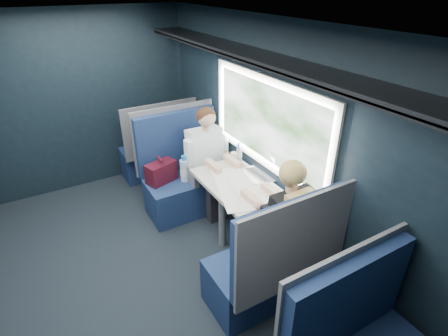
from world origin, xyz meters
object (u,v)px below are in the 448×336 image
woman (284,218)px  laptop (263,169)px  man (209,157)px  cup (234,156)px  bottle_small (239,153)px  table (235,189)px  seat_bay_near (184,177)px  seat_row_front (158,150)px  seat_bay_far (270,267)px

woman → laptop: 0.76m
man → cup: bearing=-54.1°
man → cup: 0.33m
bottle_small → cup: 0.08m
table → seat_bay_near: size_ratio=0.79×
laptop → cup: (-0.09, 0.44, -0.02)m
seat_bay_near → seat_row_front: bearing=89.1°
seat_bay_near → cup: bearing=-43.9°
table → man: 0.70m
man → bottle_small: size_ratio=5.85×
seat_bay_near → seat_bay_far: (0.01, -1.75, -0.01)m
seat_bay_far → cup: 1.43m
seat_bay_near → seat_row_front: seat_bay_near is taller
table → laptop: 0.37m
seat_bay_far → seat_row_front: bearing=90.0°
seat_bay_far → laptop: seat_bay_far is taller
cup → table: bearing=-120.1°
woman → laptop: (0.28, 0.71, 0.08)m
man → cup: size_ratio=14.01×
seat_bay_near → man: size_ratio=0.95×
seat_bay_far → laptop: 1.09m
table → bottle_small: bottle_small is taller
seat_bay_far → cup: size_ratio=13.35×
seat_bay_near → man: (0.26, -0.18, 0.30)m
woman → seat_bay_far: bearing=-146.2°
seat_row_front → woman: 2.54m
woman → laptop: size_ratio=3.39×
bottle_small → laptop: bearing=-83.4°
table → man: size_ratio=0.76×
table → cup: cup is taller
man → table: bearing=-95.5°
man → bottle_small: man is taller
cup → bottle_small: bearing=-43.9°
seat_bay_near → seat_bay_far: 1.75m
man → cup: man is taller
seat_row_front → cup: seat_row_front is taller
man → laptop: bearing=-68.5°
woman → seat_bay_near: bearing=99.5°
seat_bay_far → bottle_small: 1.43m
woman → laptop: bearing=68.7°
seat_bay_far → table: bearing=78.2°
table → seat_bay_near: bearing=102.7°
seat_bay_far → laptop: bearing=59.0°
table → bottle_small: bearing=53.3°
laptop → cup: bearing=101.4°
table → woman: size_ratio=0.76×
cup → woman: bearing=-99.3°
laptop → man: bearing=111.5°
table → laptop: bearing=-0.0°
table → man: (0.07, 0.70, 0.06)m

